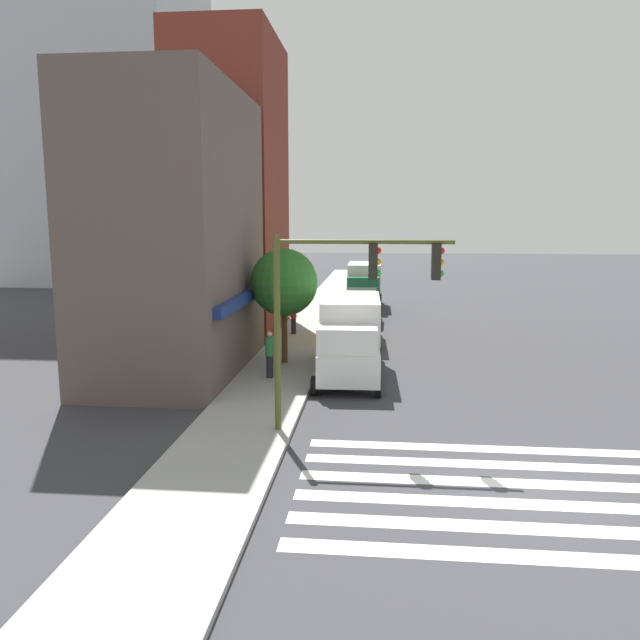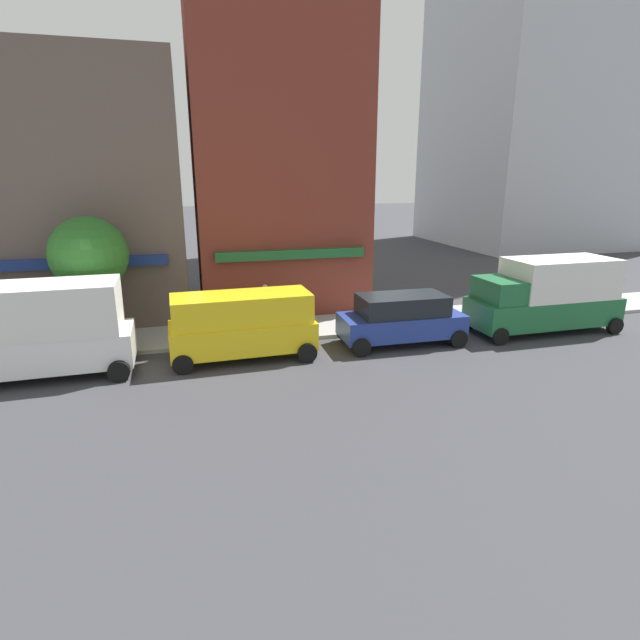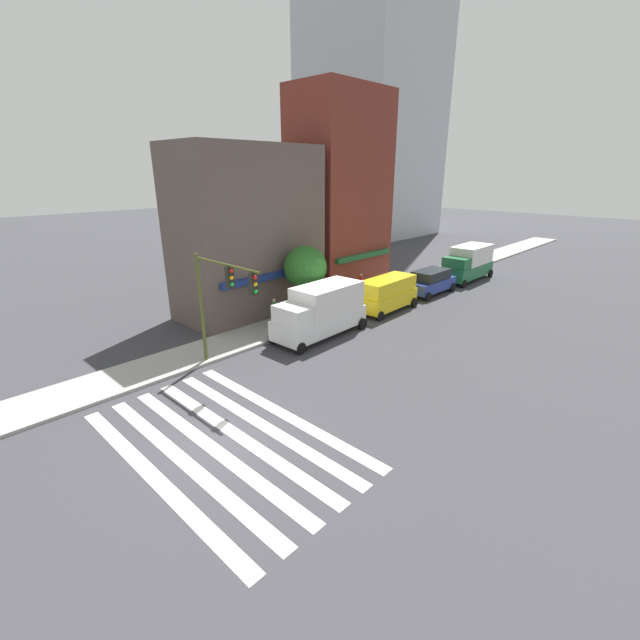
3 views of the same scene
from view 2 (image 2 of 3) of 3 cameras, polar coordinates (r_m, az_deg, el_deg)
storefront_row at (r=23.67m, az=-15.72°, el=16.43°), size 17.87×5.30×15.28m
box_truck_white at (r=18.19m, az=-30.17°, el=-0.98°), size 6.26×2.42×3.04m
van_yellow at (r=17.67m, az=-8.86°, el=-0.39°), size 5.06×2.22×2.34m
suv_blue at (r=19.29m, az=9.30°, el=0.21°), size 4.73×2.12×1.94m
box_truck_green at (r=22.52m, az=24.46°, el=2.71°), size 6.22×2.42×3.04m
pedestrian_green_top at (r=21.38m, az=-30.83°, el=-0.22°), size 0.32×0.32×1.77m
pedestrian_red_jacket at (r=21.09m, az=-6.25°, el=1.82°), size 0.32×0.32×1.77m
street_tree at (r=20.17m, az=-24.91°, el=6.76°), size 2.76×2.76×4.73m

